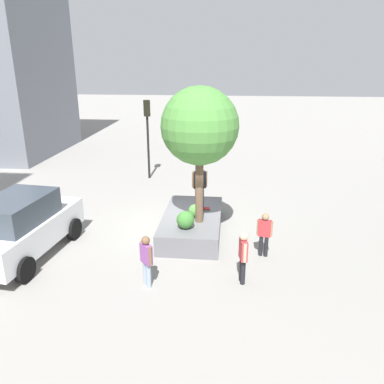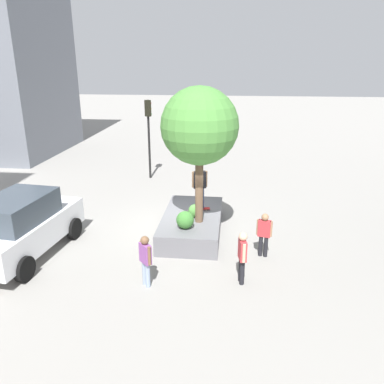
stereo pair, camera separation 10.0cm
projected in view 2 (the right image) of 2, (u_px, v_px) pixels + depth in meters
ground_plane at (185, 230)px, 14.75m from camera, size 120.00×120.00×0.00m
planter_ledge at (192, 224)px, 14.42m from camera, size 4.13×2.14×0.74m
plaza_tree at (200, 127)px, 12.59m from camera, size 2.62×2.62×4.74m
boxwood_shrub at (195, 211)px, 14.00m from camera, size 0.49×0.49×0.49m
hedge_clump at (185, 220)px, 13.05m from camera, size 0.61×0.61×0.61m
skateboard at (200, 209)px, 14.72m from camera, size 0.32×0.82×0.07m
skateboarder at (200, 183)px, 14.39m from camera, size 0.33×0.57×1.75m
police_car at (22, 226)px, 12.50m from camera, size 4.77×2.54×2.13m
traffic_light_corner at (149, 126)px, 20.37m from camera, size 0.37×0.37×4.27m
pedestrian_crossing at (264, 232)px, 12.51m from camera, size 0.27×0.51×1.53m
bystander_watching at (242, 254)px, 10.97m from camera, size 0.54×0.26×1.62m
passerby_with_bag at (145, 258)px, 10.82m from camera, size 0.43×0.42×1.58m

